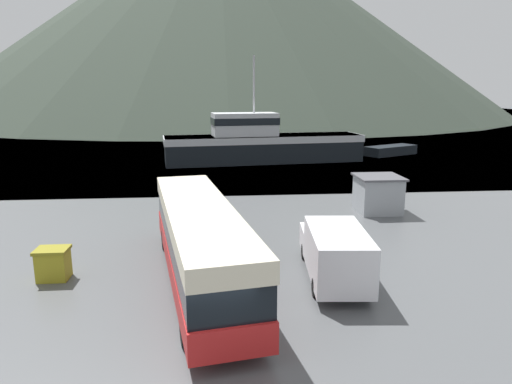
# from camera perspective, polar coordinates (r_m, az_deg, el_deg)

# --- Properties ---
(ground_plane) EXTENTS (400.00, 400.00, 0.00)m
(ground_plane) POSITION_cam_1_polar(r_m,az_deg,el_deg) (14.15, -5.47, -20.18)
(ground_plane) COLOR #515456
(water_surface) EXTENTS (240.00, 240.00, 0.00)m
(water_surface) POSITION_cam_1_polar(r_m,az_deg,el_deg) (152.96, -5.09, 9.75)
(water_surface) COLOR #3D5160
(water_surface) RESTS_ON ground
(hill_backdrop) EXTENTS (175.93, 175.93, 63.52)m
(hill_backdrop) POSITION_cam_1_polar(r_m,az_deg,el_deg) (158.87, -4.47, 21.36)
(hill_backdrop) COLOR #333D33
(hill_backdrop) RESTS_ON ground
(tour_bus) EXTENTS (4.73, 13.15, 3.23)m
(tour_bus) POSITION_cam_1_polar(r_m,az_deg,el_deg) (18.40, -7.05, -5.93)
(tour_bus) COLOR red
(tour_bus) RESTS_ON ground
(delivery_van) EXTENTS (2.68, 6.51, 2.26)m
(delivery_van) POSITION_cam_1_polar(r_m,az_deg,el_deg) (19.09, 9.79, -7.28)
(delivery_van) COLOR silver
(delivery_van) RESTS_ON ground
(fishing_boat) EXTENTS (21.75, 7.55, 11.13)m
(fishing_boat) POSITION_cam_1_polar(r_m,az_deg,el_deg) (49.46, 0.60, 6.17)
(fishing_boat) COLOR black
(fishing_boat) RESTS_ON water_surface
(storage_bin) EXTENTS (1.31, 1.06, 1.33)m
(storage_bin) POSITION_cam_1_polar(r_m,az_deg,el_deg) (20.72, -24.01, -8.18)
(storage_bin) COLOR olive
(storage_bin) RESTS_ON ground
(dock_kiosk) EXTENTS (2.80, 2.81, 2.34)m
(dock_kiosk) POSITION_cam_1_polar(r_m,az_deg,el_deg) (30.06, 14.98, -0.22)
(dock_kiosk) COLOR #93999E
(dock_kiosk) RESTS_ON ground
(small_boat) EXTENTS (7.06, 5.23, 1.09)m
(small_boat) POSITION_cam_1_polar(r_m,az_deg,el_deg) (57.29, 16.49, 5.02)
(small_boat) COLOR black
(small_boat) RESTS_ON water_surface
(mooring_bollard) EXTENTS (0.44, 0.44, 1.03)m
(mooring_bollard) POSITION_cam_1_polar(r_m,az_deg,el_deg) (32.45, -9.62, -0.16)
(mooring_bollard) COLOR black
(mooring_bollard) RESTS_ON ground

